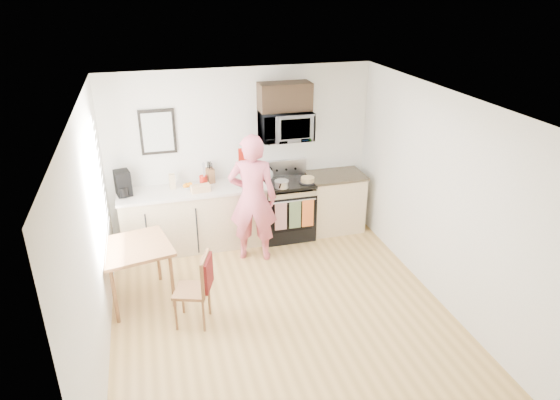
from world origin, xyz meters
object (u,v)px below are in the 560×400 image
object	(u,v)px
microwave	(286,126)
range	(287,210)
person	(253,198)
chair	(202,281)
cake	(308,180)
dining_table	(135,252)

from	to	relation	value
microwave	range	bearing A→B (deg)	-89.94
person	chair	size ratio (longest dim) A/B	2.06
cake	chair	bearing A→B (deg)	-136.81
microwave	chair	world-z (taller)	microwave
chair	dining_table	bearing A→B (deg)	156.37
range	dining_table	size ratio (longest dim) A/B	1.36
range	microwave	bearing A→B (deg)	90.06
microwave	person	bearing A→B (deg)	-136.08
chair	range	bearing A→B (deg)	69.53
person	cake	size ratio (longest dim) A/B	7.56
chair	cake	size ratio (longest dim) A/B	3.66
microwave	chair	size ratio (longest dim) A/B	0.84
dining_table	chair	world-z (taller)	chair
microwave	cake	world-z (taller)	microwave
microwave	person	distance (m)	1.23
microwave	cake	bearing A→B (deg)	-41.13
cake	person	bearing A→B (deg)	-157.58
person	microwave	bearing A→B (deg)	-118.05
microwave	dining_table	world-z (taller)	microwave
range	dining_table	xyz separation A→B (m)	(-2.28, -1.19, 0.25)
person	chair	world-z (taller)	person
dining_table	cake	world-z (taller)	cake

